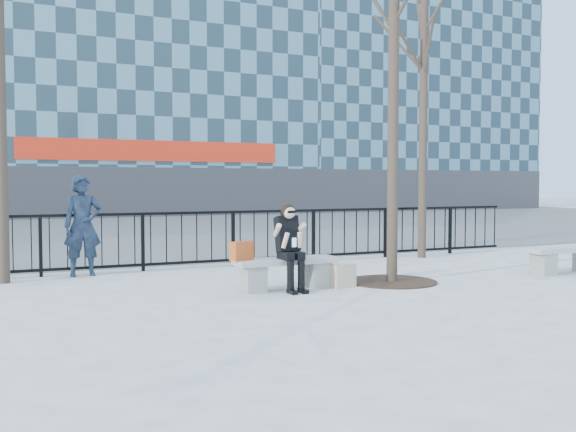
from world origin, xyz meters
name	(u,v)px	position (x,y,z in m)	size (l,w,h in m)	color
ground	(286,289)	(0.00, 0.00, 0.00)	(120.00, 120.00, 0.00)	gray
street_surface	(118,228)	(0.00, 15.00, 0.00)	(60.00, 23.00, 0.01)	#474747
railing	(224,239)	(0.00, 3.00, 0.55)	(14.00, 0.06, 1.10)	black
building_right	(393,52)	(20.00, 27.00, 10.30)	(16.20, 10.20, 20.60)	slate
tree_right	(424,19)	(4.50, 2.60, 5.24)	(2.80, 2.80, 7.00)	black
tree_grate	(392,281)	(1.90, -0.10, 0.01)	(1.50, 1.50, 0.02)	black
bench_main	(286,270)	(0.00, 0.00, 0.30)	(1.65, 0.46, 0.49)	slate
bench_second	(565,257)	(5.42, -0.52, 0.30)	(1.62, 0.45, 0.48)	slate
seated_woman	(290,247)	(0.00, -0.16, 0.67)	(0.50, 0.64, 1.34)	black
handbag	(242,251)	(-0.73, 0.02, 0.63)	(0.35, 0.16, 0.29)	#AD4115
shopping_bag	(344,276)	(0.90, -0.23, 0.19)	(0.40, 0.15, 0.38)	beige
standing_man	(83,226)	(-2.70, 2.80, 0.90)	(0.66, 0.43, 1.80)	black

